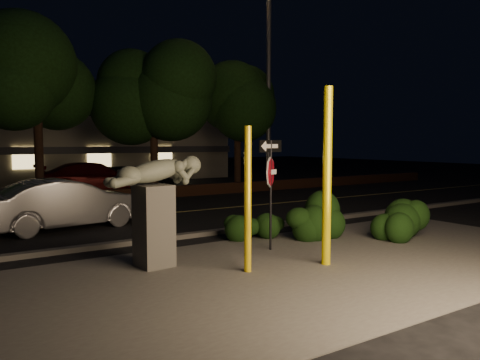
% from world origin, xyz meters
% --- Properties ---
extents(ground, '(90.00, 90.00, 0.00)m').
position_xyz_m(ground, '(0.00, 10.00, 0.00)').
color(ground, black).
rests_on(ground, ground).
extents(patio, '(14.00, 6.00, 0.02)m').
position_xyz_m(patio, '(0.00, -1.00, 0.01)').
color(patio, '#4C4944').
rests_on(patio, ground).
extents(road, '(80.00, 8.00, 0.01)m').
position_xyz_m(road, '(0.00, 7.00, 0.01)').
color(road, black).
rests_on(road, ground).
extents(lane_marking, '(80.00, 0.12, 0.00)m').
position_xyz_m(lane_marking, '(0.00, 7.00, 0.02)').
color(lane_marking, '#B6A149').
rests_on(lane_marking, road).
extents(curb, '(80.00, 0.25, 0.12)m').
position_xyz_m(curb, '(0.00, 2.90, 0.06)').
color(curb, '#4C4944').
rests_on(curb, ground).
extents(brick_wall, '(40.00, 0.35, 0.50)m').
position_xyz_m(brick_wall, '(0.00, 11.30, 0.25)').
color(brick_wall, '#4F2A19').
rests_on(brick_wall, ground).
extents(parking_lot, '(40.00, 12.00, 0.01)m').
position_xyz_m(parking_lot, '(0.00, 17.00, 0.01)').
color(parking_lot, black).
rests_on(parking_lot, ground).
extents(building, '(22.00, 10.20, 4.00)m').
position_xyz_m(building, '(0.00, 24.99, 2.00)').
color(building, slate).
rests_on(building, ground).
extents(tree_far_b, '(5.20, 5.20, 8.41)m').
position_xyz_m(tree_far_b, '(-2.50, 13.20, 6.05)').
color(tree_far_b, black).
rests_on(tree_far_b, ground).
extents(tree_far_c, '(4.80, 4.80, 7.84)m').
position_xyz_m(tree_far_c, '(2.50, 12.80, 5.66)').
color(tree_far_c, black).
rests_on(tree_far_c, ground).
extents(tree_far_d, '(4.40, 4.40, 7.42)m').
position_xyz_m(tree_far_d, '(7.50, 13.30, 5.42)').
color(tree_far_d, black).
rests_on(tree_far_d, ground).
extents(yellow_pole_left, '(0.14, 0.14, 2.79)m').
position_xyz_m(yellow_pole_left, '(-1.23, -0.63, 1.39)').
color(yellow_pole_left, yellow).
rests_on(yellow_pole_left, ground).
extents(yellow_pole_right, '(0.18, 0.18, 3.58)m').
position_xyz_m(yellow_pole_right, '(0.40, -1.05, 1.79)').
color(yellow_pole_right, '#FFE407').
rests_on(yellow_pole_right, ground).
extents(signpost, '(0.82, 0.30, 2.53)m').
position_xyz_m(signpost, '(0.23, 0.59, 1.80)').
color(signpost, black).
rests_on(signpost, ground).
extents(sculpture, '(2.06, 0.74, 2.20)m').
position_xyz_m(sculpture, '(-2.53, 0.71, 1.36)').
color(sculpture, '#4C4944').
rests_on(sculpture, ground).
extents(hedge_center, '(1.85, 1.32, 0.88)m').
position_xyz_m(hedge_center, '(0.67, 1.89, 0.44)').
color(hedge_center, black).
rests_on(hedge_center, ground).
extents(hedge_right, '(2.06, 1.52, 1.20)m').
position_xyz_m(hedge_right, '(1.92, 1.16, 0.60)').
color(hedge_right, black).
rests_on(hedge_right, ground).
extents(hedge_far_right, '(1.72, 1.15, 1.14)m').
position_xyz_m(hedge_far_right, '(3.74, -0.25, 0.57)').
color(hedge_far_right, black).
rests_on(hedge_far_right, ground).
extents(streetlight, '(1.64, 0.83, 11.43)m').
position_xyz_m(streetlight, '(8.11, 11.58, 6.80)').
color(streetlight, '#505055').
rests_on(streetlight, ground).
extents(silver_sedan, '(4.56, 2.16, 1.44)m').
position_xyz_m(silver_sedan, '(-3.06, 5.89, 0.72)').
color(silver_sedan, '#A4A3A8').
rests_on(silver_sedan, ground).
extents(parked_car_darkred, '(5.33, 2.39, 1.52)m').
position_xyz_m(parked_car_darkred, '(0.15, 14.38, 0.76)').
color(parked_car_darkred, '#3D0908').
rests_on(parked_car_darkred, ground).
extents(parked_car_dark, '(4.92, 2.82, 1.29)m').
position_xyz_m(parked_car_dark, '(1.78, 14.31, 0.65)').
color(parked_car_dark, black).
rests_on(parked_car_dark, ground).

